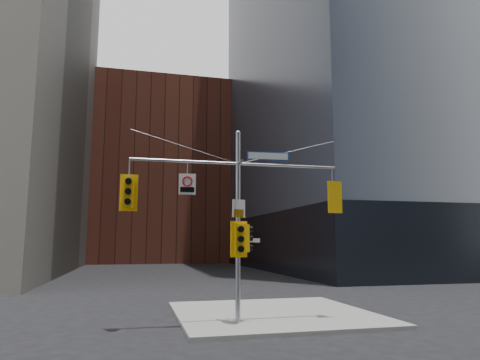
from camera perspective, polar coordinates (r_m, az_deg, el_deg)
name	(u,v)px	position (r m, az deg, el deg)	size (l,w,h in m)	color
ground	(253,339)	(14.41, 1.70, -20.45)	(160.00, 160.00, 0.00)	black
sidewalk_corner	(273,314)	(18.73, 4.45, -17.36)	(8.00, 8.00, 0.15)	gray
podium_ne	(406,242)	(55.55, 21.25, -7.75)	(36.40, 36.40, 6.00)	black
brick_midrise	(159,176)	(72.51, -10.69, 0.57)	(26.00, 20.00, 28.00)	brown
signal_assembly	(238,205)	(16.08, -0.27, -3.37)	(8.00, 0.80, 7.30)	#97999F
traffic_light_west_arm	(128,192)	(15.69, -14.65, -1.57)	(0.63, 0.51, 1.33)	#FFB80D
traffic_light_east_arm	(333,197)	(17.44, 12.28, -2.29)	(0.60, 0.47, 1.26)	#FFB80D
traffic_light_pole_side	(246,238)	(16.11, 0.84, -7.76)	(0.41, 0.35, 1.03)	#FFB80D
traffic_light_pole_front	(240,239)	(15.76, -0.04, -7.89)	(0.63, 0.51, 1.33)	#FFB80D
street_sign_blade	(268,156)	(16.68, 3.77, 3.19)	(1.67, 0.14, 0.33)	#104795
regulatory_sign_arm	(187,183)	(15.80, -7.04, -0.45)	(0.62, 0.09, 0.78)	silver
regulatory_sign_pole	(239,209)	(15.95, -0.17, -3.88)	(0.51, 0.09, 0.67)	silver
street_blade_ew	(250,240)	(16.14, 1.29, -8.05)	(0.78, 0.11, 0.16)	silver
street_blade_ns	(235,244)	(16.46, -0.65, -8.54)	(0.13, 0.76, 0.15)	#145926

